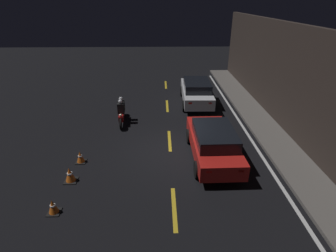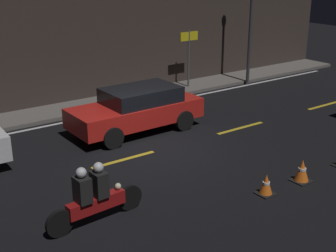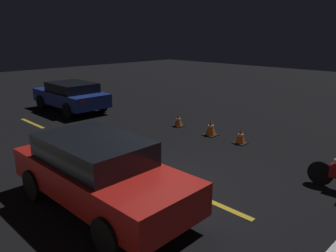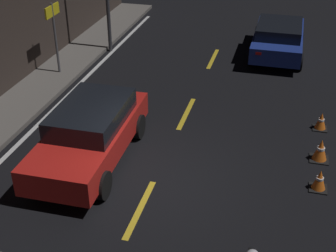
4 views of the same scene
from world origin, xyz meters
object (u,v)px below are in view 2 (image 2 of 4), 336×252
at_px(motorcycle, 93,196).
at_px(taxi_red, 137,108).
at_px(shop_sign, 189,47).
at_px(street_lamp, 251,11).
at_px(traffic_cone_near, 266,185).
at_px(traffic_cone_mid, 302,171).

bearing_deg(motorcycle, taxi_red, 45.15).
xyz_separation_m(shop_sign, street_lamp, (2.69, -0.85, 1.41)).
relative_size(taxi_red, traffic_cone_near, 8.47).
xyz_separation_m(taxi_red, shop_sign, (4.54, 3.14, 1.05)).
relative_size(motorcycle, traffic_cone_mid, 3.99).
height_order(motorcycle, traffic_cone_mid, motorcycle).
bearing_deg(traffic_cone_mid, taxi_red, 104.34).
height_order(motorcycle, shop_sign, shop_sign).
height_order(traffic_cone_mid, shop_sign, shop_sign).
distance_m(motorcycle, traffic_cone_near, 4.12).
bearing_deg(street_lamp, motorcycle, -149.10).
distance_m(traffic_cone_mid, shop_sign, 9.35).
height_order(motorcycle, street_lamp, street_lamp).
bearing_deg(motorcycle, traffic_cone_mid, -17.11).
bearing_deg(motorcycle, street_lamp, 27.29).
bearing_deg(taxi_red, motorcycle, 47.90).
distance_m(taxi_red, motorcycle, 5.70).
bearing_deg(traffic_cone_near, taxi_red, 91.70).
xyz_separation_m(motorcycle, traffic_cone_near, (3.92, -1.20, -0.39)).
bearing_deg(traffic_cone_mid, shop_sign, 70.18).
bearing_deg(traffic_cone_mid, street_lamp, 53.35).
xyz_separation_m(traffic_cone_mid, shop_sign, (3.13, 8.67, 1.54)).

